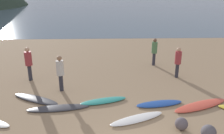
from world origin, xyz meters
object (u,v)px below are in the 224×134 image
surfboard_3 (58,108)px  person_2 (154,50)px  beach_rock_near (209,132)px  surfboard_5 (137,119)px  surfboard_6 (159,104)px  person_3 (29,61)px  beach_rock_far (181,124)px  surfboard_2 (36,99)px  person_1 (60,71)px  surfboard_7 (200,105)px  person_0 (178,60)px  surfboard_4 (103,101)px

surfboard_3 → person_2: bearing=39.6°
person_2 → beach_rock_near: bearing=-67.6°
surfboard_5 → surfboard_3: bearing=141.0°
surfboard_6 → person_2: person_2 is taller
person_2 → surfboard_5: bearing=-87.0°
surfboard_3 → person_3: (-1.92, 3.00, 0.98)m
beach_rock_far → surfboard_3: bearing=160.8°
surfboard_2 → person_3: person_3 is taller
surfboard_2 → person_3: bearing=137.6°
beach_rock_near → surfboard_2: bearing=155.3°
surfboard_2 → person_1: person_1 is taller
surfboard_7 → surfboard_3: bearing=157.5°
beach_rock_far → beach_rock_near: bearing=-37.3°
surfboard_7 → beach_rock_far: bearing=-152.1°
surfboard_6 → person_1: (-4.21, 1.47, 0.95)m
surfboard_2 → beach_rock_far: bearing=4.2°
surfboard_5 → surfboard_6: 1.53m
person_0 → person_2: 2.12m
surfboard_2 → beach_rock_far: 6.00m
surfboard_4 → surfboard_6: size_ratio=1.01×
person_1 → person_2: 5.98m
surfboard_3 → surfboard_4: 1.86m
surfboard_7 → person_0: 3.24m
surfboard_2 → surfboard_4: surfboard_4 is taller
surfboard_6 → surfboard_7: 1.64m
surfboard_6 → person_2: (0.72, 4.86, 0.92)m
surfboard_3 → surfboard_4: size_ratio=1.23×
surfboard_3 → surfboard_4: bearing=9.4°
beach_rock_far → person_0: bearing=75.7°
surfboard_2 → surfboard_5: 4.44m
beach_rock_far → surfboard_5: bearing=155.2°
person_0 → beach_rock_far: 4.86m
surfboard_5 → beach_rock_far: beach_rock_far is taller
surfboard_4 → beach_rock_near: beach_rock_near is taller
person_0 → person_1: (-5.76, -1.43, 0.04)m
surfboard_6 → person_1: person_1 is taller
surfboard_6 → beach_rock_near: size_ratio=4.05×
surfboard_3 → surfboard_6: size_ratio=1.25×
surfboard_7 → person_3: person_3 is taller
surfboard_3 → person_0: bearing=22.0°
person_1 → beach_rock_far: 5.64m
beach_rock_near → surfboard_7: bearing=74.8°
surfboard_7 → beach_rock_near: size_ratio=5.28×
surfboard_6 → beach_rock_far: bearing=-88.8°
surfboard_3 → beach_rock_far: 4.69m
surfboard_6 → surfboard_7: (1.63, -0.20, 0.01)m
surfboard_7 → surfboard_4: bearing=149.9°
person_3 → surfboard_4: bearing=62.5°
surfboard_6 → surfboard_4: bearing=162.0°
person_2 → beach_rock_near: person_2 is taller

